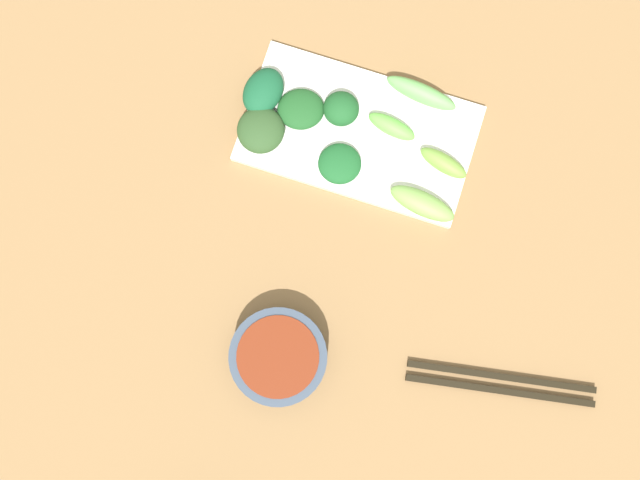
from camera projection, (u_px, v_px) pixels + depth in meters
tabletop at (334, 231)px, 0.98m from camera, size 2.10×2.10×0.02m
sauce_bowl at (279, 357)px, 0.92m from camera, size 0.12×0.12×0.05m
serving_plate at (359, 134)px, 0.98m from camera, size 0.16×0.29×0.01m
broccoli_stalk_0 at (422, 203)px, 0.95m from camera, size 0.04×0.09×0.02m
broccoli_leafy_1 at (261, 130)px, 0.96m from camera, size 0.07×0.07×0.03m
broccoli_leafy_2 at (301, 109)px, 0.97m from camera, size 0.07×0.07×0.02m
broccoli_leafy_3 at (340, 164)px, 0.96m from camera, size 0.07×0.07×0.02m
broccoli_stalk_4 at (443, 163)px, 0.96m from camera, size 0.04×0.07×0.02m
broccoli_leafy_5 at (341, 109)px, 0.96m from camera, size 0.05×0.05×0.03m
broccoli_stalk_6 at (392, 126)px, 0.96m from camera, size 0.03×0.07×0.02m
broccoli_leafy_7 at (263, 91)px, 0.97m from camera, size 0.07×0.06×0.03m
broccoli_stalk_8 at (421, 93)px, 0.97m from camera, size 0.03×0.10×0.03m
chopsticks at (500, 384)px, 0.94m from camera, size 0.06×0.23×0.01m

